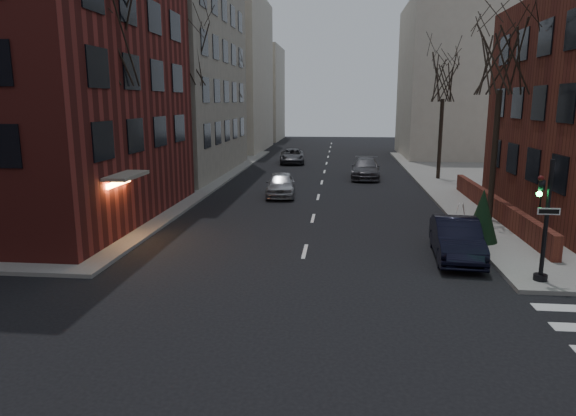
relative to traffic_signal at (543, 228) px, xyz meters
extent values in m
cube|color=maroon|center=(1.36, 10.01, -1.26)|extent=(0.35, 16.00, 1.00)
cube|color=beige|center=(-22.94, 46.01, 7.09)|extent=(14.00, 16.00, 18.00)
cube|color=beige|center=(7.06, 41.01, 6.09)|extent=(14.00, 14.00, 16.00)
cube|color=beige|center=(-20.94, 63.01, 5.09)|extent=(10.00, 12.00, 14.00)
cylinder|color=black|center=(0.06, 0.01, 0.24)|extent=(0.14, 0.14, 4.00)
cylinder|color=black|center=(0.06, 0.01, -1.66)|extent=(0.44, 0.44, 0.20)
imported|color=black|center=(-0.19, 0.01, 1.09)|extent=(0.16, 0.20, 1.00)
sphere|color=#19FF4C|center=(-0.26, -0.04, 1.14)|extent=(0.18, 0.18, 0.18)
cube|color=white|center=(0.06, -0.11, 0.59)|extent=(0.70, 0.03, 0.22)
cylinder|color=#2D231C|center=(-16.74, 5.01, 1.57)|extent=(0.28, 0.28, 6.65)
cylinder|color=#2D231C|center=(-16.74, 17.01, 1.74)|extent=(0.28, 0.28, 7.00)
cylinder|color=#2D231C|center=(-16.74, 31.01, 1.39)|extent=(0.28, 0.28, 6.30)
cylinder|color=#2D231C|center=(0.86, 9.01, 1.39)|extent=(0.28, 0.28, 6.30)
cylinder|color=#2D231C|center=(0.86, 23.01, 1.22)|extent=(0.28, 0.28, 5.95)
cylinder|color=black|center=(-16.14, 13.01, 1.24)|extent=(0.12, 0.12, 6.00)
sphere|color=#FFA54C|center=(-16.14, 13.01, 4.34)|extent=(0.36, 0.36, 0.36)
cylinder|color=black|center=(-16.14, 33.01, 1.24)|extent=(0.12, 0.12, 6.00)
sphere|color=#FFA54C|center=(-16.14, 33.01, 4.34)|extent=(0.36, 0.36, 0.36)
imported|color=black|center=(-2.10, 2.70, -1.14)|extent=(1.94, 4.76, 1.54)
imported|color=#AAABB0|center=(-10.34, 15.17, -1.15)|extent=(2.12, 4.56, 1.51)
imported|color=#46464B|center=(-4.61, 23.39, -1.13)|extent=(2.49, 5.46, 1.55)
imported|color=#47474D|center=(-11.27, 32.73, -1.21)|extent=(2.73, 5.17, 1.39)
cube|color=silver|center=(-0.64, 8.61, -1.32)|extent=(0.52, 0.63, 0.87)
cone|color=black|center=(-0.64, 4.76, -0.64)|extent=(1.39, 1.39, 2.24)
camera|label=1|loc=(-6.57, -16.84, 4.04)|focal=32.00mm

